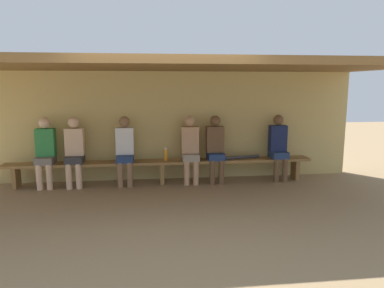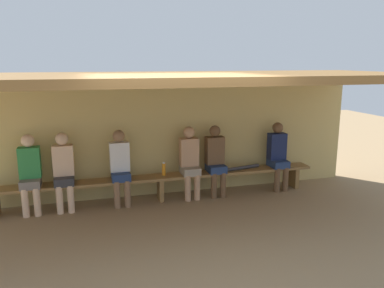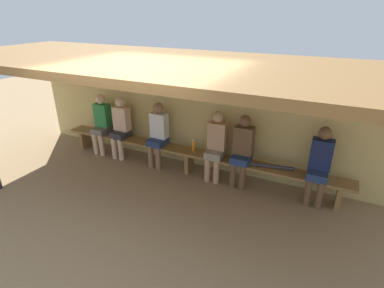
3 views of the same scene
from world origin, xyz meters
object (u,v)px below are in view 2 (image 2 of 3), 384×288
(player_with_sunglasses, at_px, (278,153))
(water_bottle_green, at_px, (164,169))
(player_leftmost, at_px, (120,164))
(player_middle, at_px, (190,160))
(player_in_white, at_px, (64,168))
(bench, at_px, (160,180))
(player_in_blue, at_px, (216,158))
(baseball_bat, at_px, (242,168))
(player_shirtless_tan, at_px, (30,171))

(player_with_sunglasses, xyz_separation_m, water_bottle_green, (-2.29, 0.03, -0.15))
(player_leftmost, relative_size, player_middle, 1.00)
(player_in_white, bearing_deg, bench, -0.11)
(player_in_blue, bearing_deg, bench, -179.84)
(player_middle, height_order, baseball_bat, player_middle)
(player_in_white, height_order, baseball_bat, player_in_white)
(player_with_sunglasses, xyz_separation_m, player_leftmost, (-3.08, 0.00, 0.00))
(player_in_blue, bearing_deg, player_in_white, 180.00)
(bench, bearing_deg, player_middle, 0.31)
(player_leftmost, bearing_deg, player_middle, 0.00)
(player_in_white, bearing_deg, baseball_bat, -0.05)
(bench, bearing_deg, water_bottle_green, 24.79)
(water_bottle_green, bearing_deg, player_leftmost, -177.57)
(player_shirtless_tan, bearing_deg, water_bottle_green, 0.84)
(player_in_blue, height_order, player_middle, same)
(bench, height_order, player_middle, player_middle)
(player_in_white, bearing_deg, player_in_blue, 0.00)
(player_in_white, bearing_deg, water_bottle_green, 1.10)
(bench, bearing_deg, player_in_blue, 0.16)
(player_with_sunglasses, xyz_separation_m, player_middle, (-1.81, 0.00, 0.00))
(player_in_white, xyz_separation_m, water_bottle_green, (1.73, 0.03, -0.15))
(player_in_blue, bearing_deg, player_middle, 180.00)
(player_in_blue, bearing_deg, player_leftmost, 180.00)
(bench, height_order, player_leftmost, player_leftmost)
(player_in_blue, relative_size, player_leftmost, 1.00)
(bench, distance_m, player_in_blue, 1.12)
(player_shirtless_tan, bearing_deg, player_with_sunglasses, 0.00)
(player_in_blue, distance_m, baseball_bat, 0.59)
(player_with_sunglasses, height_order, water_bottle_green, player_with_sunglasses)
(player_in_blue, distance_m, player_middle, 0.50)
(player_in_white, relative_size, baseball_bat, 1.72)
(player_leftmost, distance_m, player_middle, 1.27)
(bench, bearing_deg, player_in_white, 179.89)
(player_with_sunglasses, height_order, player_leftmost, same)
(player_shirtless_tan, xyz_separation_m, player_middle, (2.75, 0.00, 0.00))
(player_with_sunglasses, xyz_separation_m, player_shirtless_tan, (-4.56, 0.00, 0.00))
(player_in_white, distance_m, player_middle, 2.22)
(bench, relative_size, player_leftmost, 4.49)
(player_with_sunglasses, distance_m, player_leftmost, 3.08)
(player_leftmost, bearing_deg, player_shirtless_tan, 180.00)
(player_in_white, height_order, player_in_blue, same)
(player_middle, bearing_deg, player_in_white, 180.00)
(player_leftmost, bearing_deg, player_with_sunglasses, 0.00)
(player_in_blue, xyz_separation_m, player_middle, (-0.50, 0.00, 0.00))
(bench, distance_m, baseball_bat, 1.61)
(player_in_white, relative_size, water_bottle_green, 5.47)
(water_bottle_green, relative_size, baseball_bat, 0.31)
(player_shirtless_tan, distance_m, player_leftmost, 1.48)
(player_with_sunglasses, height_order, player_middle, same)
(player_with_sunglasses, relative_size, baseball_bat, 1.72)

